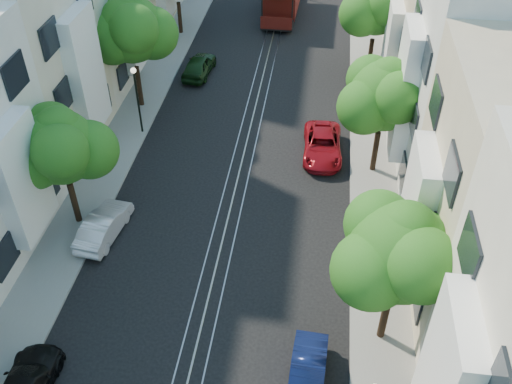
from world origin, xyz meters
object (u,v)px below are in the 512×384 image
(tree_e_b, at_px, (401,254))
(parked_car_w_mid, at_px, (104,225))
(tree_w_b, at_px, (61,149))
(tree_e_c, at_px, (385,97))
(tree_e_d, at_px, (378,7))
(parked_car_w_far, at_px, (199,65))
(tree_w_c, at_px, (132,31))
(parked_car_e_mid, at_px, (307,376))
(lamp_west, at_px, (136,91))
(parked_car_e_far, at_px, (322,145))

(tree_e_b, relative_size, parked_car_w_mid, 1.75)
(tree_w_b, bearing_deg, parked_car_w_mid, -25.39)
(tree_e_b, xyz_separation_m, tree_e_c, (-0.00, 11.00, -0.13))
(tree_e_c, bearing_deg, parked_car_w_mid, -152.37)
(tree_e_d, xyz_separation_m, parked_car_w_far, (-11.66, -1.37, -4.18))
(tree_e_b, bearing_deg, tree_e_c, 90.00)
(tree_e_b, height_order, parked_car_w_far, tree_e_b)
(tree_e_b, distance_m, tree_w_c, 21.53)
(tree_e_b, bearing_deg, parked_car_e_mid, -138.87)
(parked_car_w_mid, bearing_deg, lamp_west, -78.20)
(parked_car_w_mid, bearing_deg, parked_car_e_far, -134.41)
(tree_w_b, xyz_separation_m, lamp_west, (0.84, 8.02, -1.55))
(tree_e_d, distance_m, parked_car_e_far, 11.07)
(tree_w_b, xyz_separation_m, parked_car_e_far, (11.54, 7.19, -3.77))
(tree_w_c, xyz_separation_m, parked_car_e_mid, (11.54, -18.50, -4.47))
(tree_e_b, bearing_deg, lamp_west, 136.15)
(tree_e_c, height_order, tree_e_d, tree_e_d)
(tree_e_c, relative_size, tree_w_b, 1.04)
(parked_car_e_far, relative_size, parked_car_w_mid, 1.19)
(parked_car_e_mid, bearing_deg, tree_w_b, 149.80)
(tree_w_c, relative_size, lamp_west, 1.71)
(tree_e_b, bearing_deg, parked_car_w_far, 119.48)
(tree_e_b, distance_m, tree_e_c, 11.00)
(tree_w_b, xyz_separation_m, parked_car_e_mid, (11.54, -7.50, -3.80))
(parked_car_e_far, bearing_deg, tree_e_d, 71.42)
(lamp_west, distance_m, parked_car_w_mid, 9.06)
(tree_w_c, bearing_deg, parked_car_e_far, -18.29)
(tree_e_c, relative_size, lamp_west, 1.57)
(tree_e_b, xyz_separation_m, parked_car_e_mid, (-2.86, -2.50, -4.14))
(tree_e_d, distance_m, parked_car_w_mid, 22.31)
(tree_e_b, height_order, tree_w_c, tree_w_c)
(tree_e_b, distance_m, parked_car_e_mid, 5.62)
(tree_w_b, relative_size, parked_car_w_mid, 1.64)
(parked_car_e_far, distance_m, parked_car_w_far, 12.20)
(tree_e_b, height_order, tree_w_b, tree_e_b)
(tree_e_d, xyz_separation_m, lamp_west, (-13.56, -8.98, -2.02))
(parked_car_e_mid, bearing_deg, parked_car_e_far, 92.81)
(parked_car_e_mid, relative_size, parked_car_w_mid, 0.94)
(tree_w_c, bearing_deg, tree_e_c, -19.15)
(tree_e_d, bearing_deg, lamp_west, -146.50)
(parked_car_w_mid, distance_m, parked_car_w_far, 16.41)
(tree_w_c, bearing_deg, parked_car_e_mid, -58.04)
(parked_car_w_far, bearing_deg, parked_car_w_mid, 90.34)
(tree_e_d, relative_size, parked_car_w_far, 1.70)
(tree_e_d, relative_size, tree_w_b, 1.09)
(parked_car_e_mid, distance_m, parked_car_w_far, 24.75)
(tree_e_d, bearing_deg, parked_car_e_far, -106.25)
(tree_w_c, relative_size, parked_car_w_mid, 1.85)
(parked_car_e_far, bearing_deg, tree_w_b, -150.42)
(lamp_west, bearing_deg, parked_car_w_mid, -85.43)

